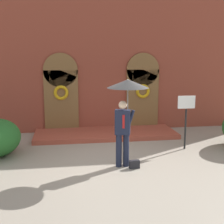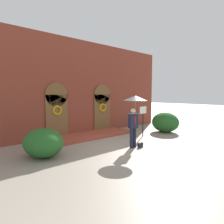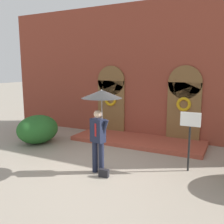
{
  "view_description": "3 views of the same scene",
  "coord_description": "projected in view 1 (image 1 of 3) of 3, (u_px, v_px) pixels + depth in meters",
  "views": [
    {
      "loc": [
        -1.46,
        -8.11,
        3.02
      ],
      "look_at": [
        0.03,
        1.68,
        1.16
      ],
      "focal_mm": 50.0,
      "sensor_mm": 36.0,
      "label": 1
    },
    {
      "loc": [
        -6.69,
        -6.1,
        2.44
      ],
      "look_at": [
        0.34,
        1.57,
        1.49
      ],
      "focal_mm": 32.0,
      "sensor_mm": 36.0,
      "label": 2
    },
    {
      "loc": [
        3.37,
        -6.02,
        2.92
      ],
      "look_at": [
        -0.34,
        1.46,
        1.47
      ],
      "focal_mm": 40.0,
      "sensor_mm": 36.0,
      "label": 3
    }
  ],
  "objects": [
    {
      "name": "sign_post",
      "position": [
        186.0,
        113.0,
        9.83
      ],
      "size": [
        0.56,
        0.06,
        1.72
      ],
      "color": "black",
      "rests_on": "ground"
    },
    {
      "name": "building_facade",
      "position": [
        102.0,
        62.0,
        12.19
      ],
      "size": [
        14.0,
        2.3,
        5.6
      ],
      "color": "brown",
      "rests_on": "ground"
    },
    {
      "name": "person_with_umbrella",
      "position": [
        126.0,
        97.0,
        8.15
      ],
      "size": [
        1.1,
        1.1,
        2.36
      ],
      "color": "#191E33",
      "rests_on": "ground"
    },
    {
      "name": "ground_plane",
      "position": [
        120.0,
        164.0,
        8.65
      ],
      "size": [
        80.0,
        80.0,
        0.0
      ],
      "primitive_type": "plane",
      "color": "gray"
    },
    {
      "name": "handbag",
      "position": [
        134.0,
        164.0,
        8.32
      ],
      "size": [
        0.29,
        0.14,
        0.22
      ],
      "primitive_type": "cube",
      "rotation": [
        0.0,
        0.0,
        0.06
      ],
      "color": "black",
      "rests_on": "ground"
    }
  ]
}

